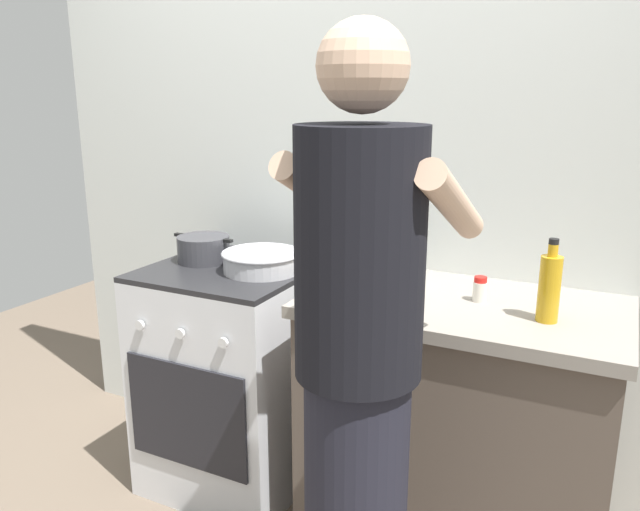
% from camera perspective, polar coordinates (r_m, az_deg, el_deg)
% --- Properties ---
extents(back_wall, '(3.20, 0.10, 2.50)m').
position_cam_1_polar(back_wall, '(2.38, 7.38, 7.50)').
color(back_wall, silver).
rests_on(back_wall, ground).
extents(countertop, '(1.00, 0.60, 0.90)m').
position_cam_1_polar(countertop, '(2.22, 12.42, -15.13)').
color(countertop, brown).
rests_on(countertop, ground).
extents(stove_range, '(0.60, 0.62, 0.90)m').
position_cam_1_polar(stove_range, '(2.55, -7.93, -10.86)').
color(stove_range, silver).
rests_on(stove_range, ground).
extents(pot, '(0.27, 0.21, 0.10)m').
position_cam_1_polar(pot, '(2.48, -10.66, 0.61)').
color(pot, '#38383D').
rests_on(pot, stove_range).
extents(mixing_bowl, '(0.30, 0.30, 0.08)m').
position_cam_1_polar(mixing_bowl, '(2.31, -5.39, -0.45)').
color(mixing_bowl, '#B7B7BC').
rests_on(mixing_bowl, stove_range).
extents(utensil_crock, '(0.10, 0.10, 0.30)m').
position_cam_1_polar(utensil_crock, '(2.24, 8.36, 0.55)').
color(utensil_crock, silver).
rests_on(utensil_crock, countertop).
extents(spice_bottle, '(0.04, 0.04, 0.08)m').
position_cam_1_polar(spice_bottle, '(2.04, 14.50, -3.03)').
color(spice_bottle, silver).
rests_on(spice_bottle, countertop).
extents(oil_bottle, '(0.06, 0.06, 0.25)m').
position_cam_1_polar(oil_bottle, '(1.90, 20.35, -2.73)').
color(oil_bottle, gold).
rests_on(oil_bottle, countertop).
extents(person, '(0.41, 0.50, 1.70)m').
position_cam_1_polar(person, '(1.53, 3.54, -11.98)').
color(person, black).
rests_on(person, ground).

